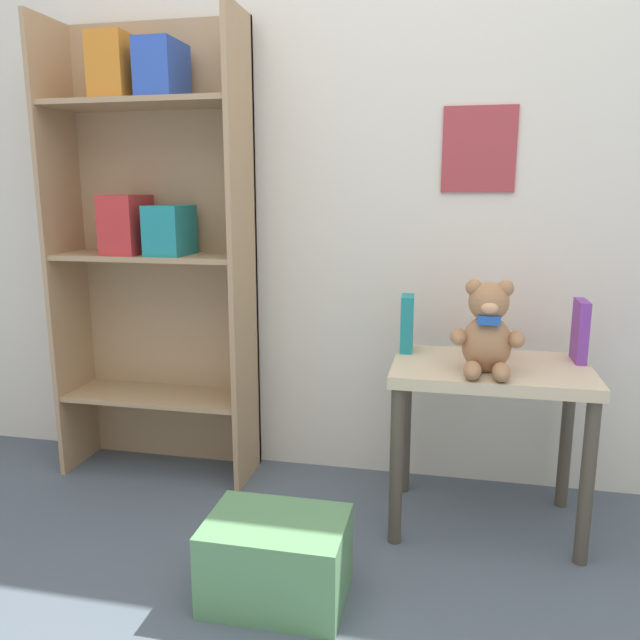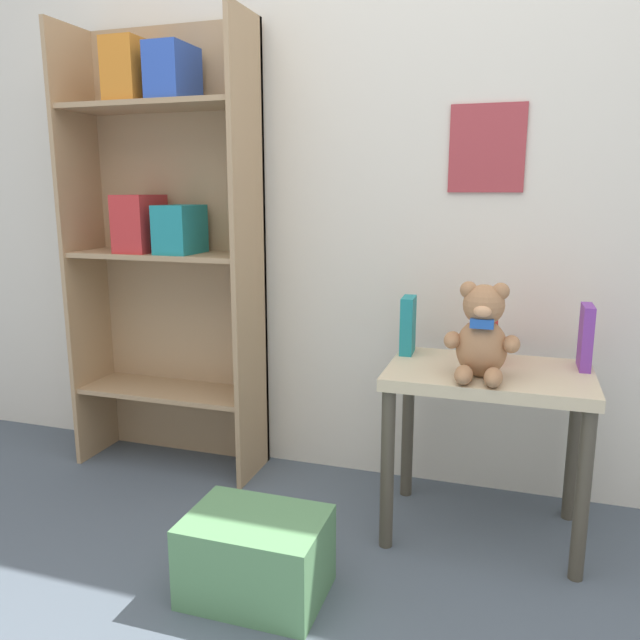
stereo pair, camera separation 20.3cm
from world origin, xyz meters
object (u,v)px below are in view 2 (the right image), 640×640
object	(u,v)px
book_standing_red	(493,329)
storage_bin	(256,556)
teddy_bear	(482,335)
bookshelf_side	(167,225)
book_standing_purple	(586,337)
book_standing_teal	(408,325)
display_table	(488,398)

from	to	relation	value
book_standing_red	storage_bin	world-z (taller)	book_standing_red
teddy_bear	book_standing_red	world-z (taller)	teddy_bear
bookshelf_side	book_standing_purple	size ratio (longest dim) A/B	8.52
book_standing_teal	display_table	bearing A→B (deg)	-25.56
teddy_bear	book_standing_purple	distance (m)	0.35
bookshelf_side	teddy_bear	bearing A→B (deg)	-13.69
book_standing_red	bookshelf_side	bearing A→B (deg)	173.83
display_table	storage_bin	world-z (taller)	display_table
display_table	book_standing_red	xyz separation A→B (m)	(0.00, 0.10, 0.19)
book_standing_red	book_standing_purple	bearing A→B (deg)	-2.00
book_standing_teal	book_standing_red	distance (m)	0.27
book_standing_purple	storage_bin	size ratio (longest dim) A/B	0.53
teddy_bear	book_standing_red	size ratio (longest dim) A/B	1.33
display_table	book_standing_teal	distance (m)	0.34
bookshelf_side	storage_bin	size ratio (longest dim) A/B	4.54
bookshelf_side	book_standing_red	size ratio (longest dim) A/B	7.94
display_table	book_standing_red	bearing A→B (deg)	90.00
bookshelf_side	book_standing_teal	size ratio (longest dim) A/B	8.79
book_standing_teal	book_standing_red	xyz separation A→B (m)	(0.27, -0.01, 0.01)
book_standing_teal	book_standing_purple	size ratio (longest dim) A/B	0.97
display_table	teddy_bear	size ratio (longest dim) A/B	2.17
bookshelf_side	book_standing_purple	bearing A→B (deg)	-3.63
book_standing_teal	book_standing_purple	bearing A→B (deg)	-3.99
book_standing_red	storage_bin	size ratio (longest dim) A/B	0.57
book_standing_red	display_table	bearing A→B (deg)	-91.78
book_standing_red	book_standing_purple	size ratio (longest dim) A/B	1.07
display_table	book_standing_purple	distance (m)	0.34
display_table	bookshelf_side	bearing A→B (deg)	170.86
book_standing_teal	book_standing_purple	distance (m)	0.53
bookshelf_side	display_table	distance (m)	1.29
bookshelf_side	storage_bin	world-z (taller)	bookshelf_side
bookshelf_side	book_standing_teal	distance (m)	0.97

